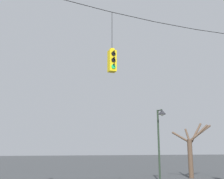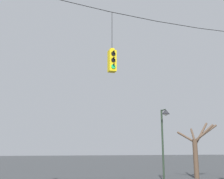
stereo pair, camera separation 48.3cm
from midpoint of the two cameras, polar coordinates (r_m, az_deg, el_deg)
The scene contains 4 objects.
span_wire at distance 15.66m, azimuth 11.90°, elevation 13.19°, with size 17.81×0.03×0.58m.
traffic_light_near_right_pole at distance 13.15m, azimuth -1.06°, elevation 5.90°, with size 0.34×0.58×3.00m.
street_lamp at distance 18.61m, azimuth 9.12°, elevation -7.34°, with size 0.50×0.86×4.59m.
bare_tree at distance 21.90m, azimuth 15.27°, elevation -11.37°, with size 2.95×2.11×4.06m.
Camera 1 is at (-8.21, -11.72, 1.94)m, focal length 45.00 mm.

